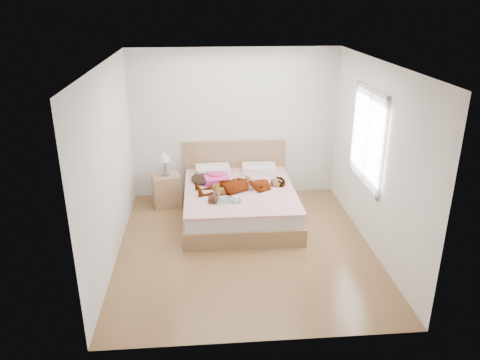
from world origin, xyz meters
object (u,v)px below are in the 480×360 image
at_px(magazine, 229,201).
at_px(nightstand, 166,188).
at_px(towel, 216,179).
at_px(woman, 242,183).
at_px(plush_toy, 214,198).
at_px(bed, 239,200).
at_px(phone, 210,170).
at_px(coffee_mug, 235,200).

height_order(magazine, nightstand, nightstand).
bearing_deg(towel, nightstand, 157.46).
xyz_separation_m(woman, plush_toy, (-0.47, -0.47, -0.03)).
xyz_separation_m(bed, magazine, (-0.20, -0.55, 0.24)).
relative_size(woman, plush_toy, 5.82).
xyz_separation_m(phone, coffee_mug, (0.35, -0.92, -0.15)).
height_order(phone, plush_toy, phone).
height_order(phone, bed, bed).
bearing_deg(woman, bed, -165.38).
height_order(plush_toy, nightstand, nightstand).
xyz_separation_m(bed, coffee_mug, (-0.11, -0.61, 0.28)).
bearing_deg(magazine, towel, 102.85).
bearing_deg(magazine, nightstand, 133.32).
relative_size(bed, plush_toy, 8.20).
relative_size(phone, coffee_mug, 0.79).
xyz_separation_m(towel, coffee_mug, (0.25, -0.78, -0.03)).
bearing_deg(bed, nightstand, 156.62).
bearing_deg(coffee_mug, towel, 107.95).
relative_size(bed, nightstand, 2.15).
relative_size(woman, phone, 14.41).
distance_m(coffee_mug, nightstand, 1.60).
relative_size(phone, bed, 0.05).
distance_m(woman, towel, 0.48).
xyz_separation_m(bed, towel, (-0.36, 0.17, 0.32)).
distance_m(bed, magazine, 0.63).
bearing_deg(nightstand, phone, -15.97).
height_order(phone, nightstand, nightstand).
xyz_separation_m(magazine, nightstand, (-1.01, 1.07, -0.20)).
bearing_deg(woman, nightstand, -126.40).
xyz_separation_m(towel, magazine, (0.16, -0.72, -0.07)).
distance_m(towel, magazine, 0.74).
distance_m(woman, phone, 0.65).
relative_size(magazine, nightstand, 0.43).
xyz_separation_m(woman, magazine, (-0.24, -0.46, -0.09)).
xyz_separation_m(bed, nightstand, (-1.21, 0.52, 0.05)).
distance_m(towel, coffee_mug, 0.82).
relative_size(woman, nightstand, 1.52).
bearing_deg(phone, bed, -44.14).
xyz_separation_m(plush_toy, nightstand, (-0.78, 1.09, -0.26)).
distance_m(woman, coffee_mug, 0.54).
bearing_deg(phone, nightstand, 153.80).
bearing_deg(towel, woman, -33.13).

